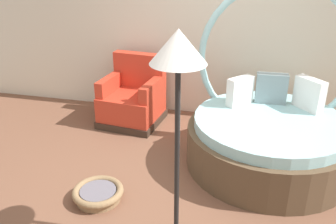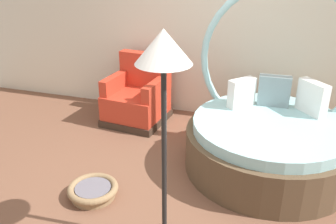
{
  "view_description": "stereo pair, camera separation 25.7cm",
  "coord_description": "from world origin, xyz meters",
  "px_view_note": "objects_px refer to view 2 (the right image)",
  "views": [
    {
      "loc": [
        0.54,
        -2.98,
        2.3
      ],
      "look_at": [
        -0.37,
        0.77,
        0.55
      ],
      "focal_mm": 38.77,
      "sensor_mm": 36.0,
      "label": 1
    },
    {
      "loc": [
        0.79,
        -2.91,
        2.3
      ],
      "look_at": [
        -0.37,
        0.77,
        0.55
      ],
      "focal_mm": 38.77,
      "sensor_mm": 36.0,
      "label": 2
    }
  ],
  "objects_px": {
    "round_daybed": "(270,134)",
    "pet_basket": "(93,190)",
    "red_armchair": "(138,99)",
    "floor_lamp": "(164,71)"
  },
  "relations": [
    {
      "from": "round_daybed",
      "to": "pet_basket",
      "type": "height_order",
      "value": "round_daybed"
    },
    {
      "from": "red_armchair",
      "to": "floor_lamp",
      "type": "bearing_deg",
      "value": -63.08
    },
    {
      "from": "pet_basket",
      "to": "floor_lamp",
      "type": "height_order",
      "value": "floor_lamp"
    },
    {
      "from": "round_daybed",
      "to": "pet_basket",
      "type": "bearing_deg",
      "value": -144.96
    },
    {
      "from": "pet_basket",
      "to": "floor_lamp",
      "type": "distance_m",
      "value": 1.74
    },
    {
      "from": "red_armchair",
      "to": "floor_lamp",
      "type": "xyz_separation_m",
      "value": [
        1.12,
        -2.2,
        1.2
      ]
    },
    {
      "from": "floor_lamp",
      "to": "round_daybed",
      "type": "bearing_deg",
      "value": 63.66
    },
    {
      "from": "pet_basket",
      "to": "floor_lamp",
      "type": "relative_size",
      "value": 0.28
    },
    {
      "from": "pet_basket",
      "to": "round_daybed",
      "type": "bearing_deg",
      "value": 35.04
    },
    {
      "from": "red_armchair",
      "to": "floor_lamp",
      "type": "distance_m",
      "value": 2.74
    }
  ]
}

